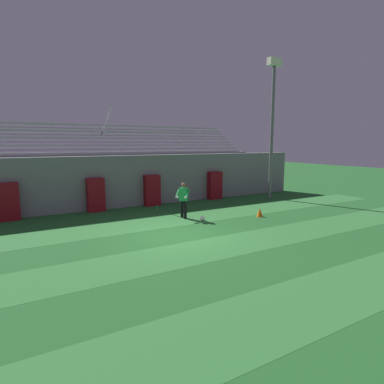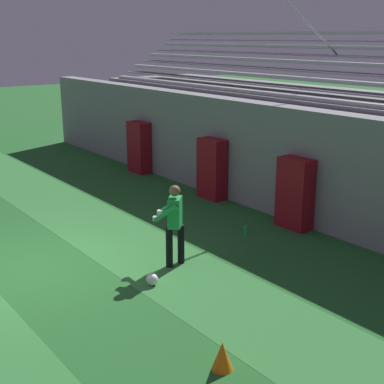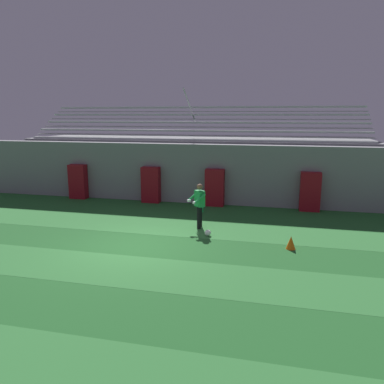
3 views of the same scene
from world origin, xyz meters
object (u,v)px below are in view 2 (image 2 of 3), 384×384
object	(u,v)px
padding_pillar_gate_left	(212,169)
padding_pillar_gate_right	(295,193)
soccer_ball	(152,279)
traffic_cone	(222,356)
goalkeeper	(174,220)
padding_pillar_far_left	(139,147)
water_bottle	(246,231)

from	to	relation	value
padding_pillar_gate_left	padding_pillar_gate_right	size ratio (longest dim) A/B	1.00
soccer_ball	traffic_cone	world-z (taller)	traffic_cone
padding_pillar_gate_left	padding_pillar_gate_right	bearing A→B (deg)	0.00
goalkeeper	traffic_cone	world-z (taller)	goalkeeper
padding_pillar_gate_right	padding_pillar_far_left	xyz separation A→B (m)	(-6.95, 0.00, 0.00)
padding_pillar_gate_left	padding_pillar_gate_right	xyz separation A→B (m)	(3.10, 0.00, 0.00)
padding_pillar_gate_right	traffic_cone	bearing A→B (deg)	-57.09
goalkeeper	water_bottle	size ratio (longest dim) A/B	6.96
soccer_ball	padding_pillar_far_left	bearing A→B (deg)	149.32
water_bottle	goalkeeper	bearing A→B (deg)	-81.74
padding_pillar_gate_right	goalkeeper	world-z (taller)	padding_pillar_gate_right
padding_pillar_far_left	traffic_cone	size ratio (longest dim) A/B	4.07
padding_pillar_gate_left	water_bottle	world-z (taller)	padding_pillar_gate_left
padding_pillar_far_left	padding_pillar_gate_left	bearing A→B (deg)	0.00
padding_pillar_gate_left	water_bottle	bearing A→B (deg)	-24.82
goalkeeper	water_bottle	distance (m)	2.44
padding_pillar_gate_left	traffic_cone	distance (m)	8.23
goalkeeper	soccer_ball	world-z (taller)	goalkeeper
padding_pillar_far_left	water_bottle	distance (m)	6.82
goalkeeper	water_bottle	bearing A→B (deg)	98.26
padding_pillar_far_left	traffic_cone	bearing A→B (deg)	-26.51
goalkeeper	padding_pillar_gate_left	bearing A→B (deg)	131.26
padding_pillar_gate_left	padding_pillar_gate_right	distance (m)	3.10
padding_pillar_gate_right	soccer_ball	distance (m)	4.53
padding_pillar_gate_left	padding_pillar_far_left	size ratio (longest dim) A/B	1.00
padding_pillar_gate_right	water_bottle	distance (m)	1.52
padding_pillar_gate_right	traffic_cone	size ratio (longest dim) A/B	4.07
padding_pillar_gate_left	water_bottle	distance (m)	3.17
padding_pillar_gate_right	soccer_ball	world-z (taller)	padding_pillar_gate_right
water_bottle	soccer_ball	bearing A→B (deg)	-75.30
goalkeeper	soccer_ball	bearing A→B (deg)	-60.34
padding_pillar_gate_left	soccer_ball	bearing A→B (deg)	-50.75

